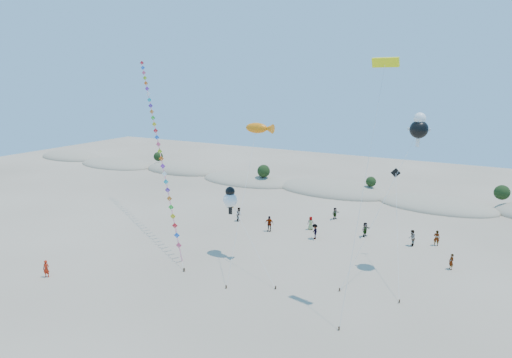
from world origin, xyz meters
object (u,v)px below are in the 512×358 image
Objects in this scene: fish_kite at (259,128)px; parafoil_kite at (384,69)px; kite_train at (157,139)px; flyer_foreground at (46,269)px.

fish_kite is 14.09m from parafoil_kite.
kite_train is 13.19× the size of flyer_foreground.
fish_kite is at bearing 163.40° from parafoil_kite.
kite_train reaches higher than parafoil_kite.
kite_train is 30.10m from parafoil_kite.
kite_train is 16.27m from fish_kite.
kite_train reaches higher than fish_kite.
parafoil_kite is (28.24, -6.77, 7.93)m from kite_train.
fish_kite is at bearing 19.51° from flyer_foreground.
fish_kite is 8.41× the size of flyer_foreground.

